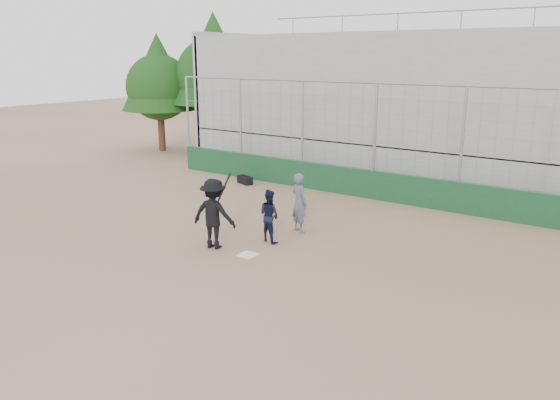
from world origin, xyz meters
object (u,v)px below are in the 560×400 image
Objects in this scene: umpire at (299,206)px; equipment_bag at (245,180)px; batter_at_plate at (214,214)px; catcher_crouched at (269,224)px.

equipment_bag is at bearing -13.59° from umpire.
batter_at_plate is 7.39m from equipment_bag.
batter_at_plate reaches higher than umpire.
catcher_crouched is 1.30× the size of equipment_bag.
batter_at_plate is 1.28× the size of umpire.
batter_at_plate reaches higher than equipment_bag.
umpire is at bearing -36.45° from equipment_bag.
batter_at_plate is 2.64m from umpire.
batter_at_plate is at bearing -126.06° from catcher_crouched.
catcher_crouched is (0.89, 1.22, -0.43)m from batter_at_plate.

